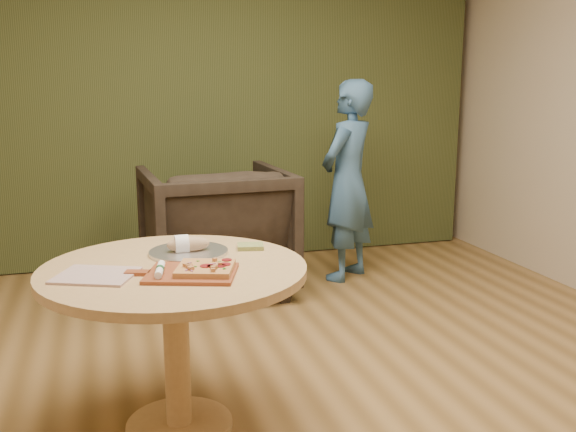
% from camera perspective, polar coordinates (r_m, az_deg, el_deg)
% --- Properties ---
extents(room_shell, '(5.04, 6.04, 2.84)m').
position_cam_1_polar(room_shell, '(2.65, 2.16, 9.40)').
color(room_shell, olive).
rests_on(room_shell, ground).
extents(curtain, '(4.80, 0.14, 2.78)m').
position_cam_1_polar(curtain, '(5.47, -7.75, 10.57)').
color(curtain, '#2E3618').
rests_on(curtain, ground).
extents(pedestal_table, '(1.13, 1.13, 0.75)m').
position_cam_1_polar(pedestal_table, '(2.80, -10.03, -7.17)').
color(pedestal_table, tan).
rests_on(pedestal_table, ground).
extents(pizza_paddle, '(0.47, 0.38, 0.01)m').
position_cam_1_polar(pizza_paddle, '(2.62, -8.79, -5.06)').
color(pizza_paddle, brown).
rests_on(pizza_paddle, pedestal_table).
extents(flatbread_pizza, '(0.28, 0.28, 0.04)m').
position_cam_1_polar(flatbread_pizza, '(2.61, -7.33, -4.62)').
color(flatbread_pizza, tan).
rests_on(flatbread_pizza, pizza_paddle).
extents(cutlery_roll, '(0.06, 0.20, 0.03)m').
position_cam_1_polar(cutlery_roll, '(2.61, -11.32, -4.68)').
color(cutlery_roll, white).
rests_on(cutlery_roll, pizza_paddle).
extents(newspaper, '(0.37, 0.35, 0.01)m').
position_cam_1_polar(newspaper, '(2.68, -16.69, -5.08)').
color(newspaper, silver).
rests_on(newspaper, pedestal_table).
extents(serving_tray, '(0.36, 0.36, 0.02)m').
position_cam_1_polar(serving_tray, '(2.94, -8.83, -3.19)').
color(serving_tray, silver).
rests_on(serving_tray, pedestal_table).
extents(bread_roll, '(0.19, 0.09, 0.09)m').
position_cam_1_polar(bread_roll, '(2.93, -9.02, -2.51)').
color(bread_roll, tan).
rests_on(bread_roll, serving_tray).
extents(green_packet, '(0.14, 0.12, 0.02)m').
position_cam_1_polar(green_packet, '(3.00, -3.36, -2.72)').
color(green_packet, '#5E6B30').
rests_on(green_packet, pedestal_table).
extents(armchair, '(1.04, 0.98, 1.02)m').
position_cam_1_polar(armchair, '(4.66, -6.48, -0.64)').
color(armchair, black).
rests_on(armchair, ground).
extents(person_standing, '(0.67, 0.64, 1.53)m').
position_cam_1_polar(person_standing, '(4.93, 5.33, 3.10)').
color(person_standing, '#385F86').
rests_on(person_standing, ground).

